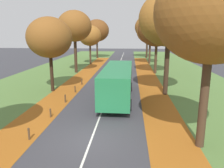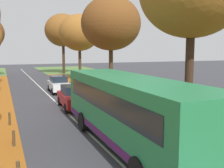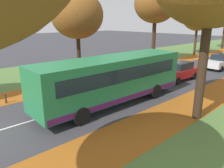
{
  "view_description": "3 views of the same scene",
  "coord_description": "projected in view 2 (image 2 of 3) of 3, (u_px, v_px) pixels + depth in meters",
  "views": [
    {
      "loc": [
        2.17,
        -11.35,
        5.99
      ],
      "look_at": [
        0.44,
        9.21,
        1.23
      ],
      "focal_mm": 35.0,
      "sensor_mm": 36.0,
      "label": 1
    },
    {
      "loc": [
        -3.82,
        -1.34,
        4.11
      ],
      "look_at": [
        1.69,
        11.77,
        2.28
      ],
      "focal_mm": 42.0,
      "sensor_mm": 36.0,
      "label": 2
    },
    {
      "loc": [
        10.79,
        -0.5,
        5.15
      ],
      "look_at": [
        0.82,
        8.55,
        1.22
      ],
      "focal_mm": 35.0,
      "sensor_mm": 36.0,
      "label": 3
    }
  ],
  "objects": [
    {
      "name": "tree_right_distant",
      "position": [
        63.0,
        30.0,
        45.67
      ],
      "size": [
        6.29,
        6.29,
        10.43
      ],
      "color": "#382619",
      "rests_on": "ground"
    },
    {
      "name": "bollard_sixth",
      "position": [
        10.0,
        119.0,
        14.41
      ],
      "size": [
        0.12,
        0.12,
        0.73
      ],
      "primitive_type": "cylinder",
      "color": "#4C3823",
      "rests_on": "ground"
    },
    {
      "name": "tree_right_mid",
      "position": [
        111.0,
        24.0,
        25.18
      ],
      "size": [
        5.77,
        5.77,
        9.28
      ],
      "color": "#422D1E",
      "rests_on": "ground"
    },
    {
      "name": "leaf_litter_right",
      "position": [
        139.0,
        111.0,
        17.79
      ],
      "size": [
        2.8,
        60.0,
        0.0
      ],
      "primitive_type": "cube",
      "color": "#9E5619",
      "rests_on": "grass_verge_right"
    },
    {
      "name": "bollard_fifth",
      "position": [
        14.0,
        139.0,
        11.24
      ],
      "size": [
        0.12,
        0.12,
        0.7
      ],
      "primitive_type": "cylinder",
      "color": "#4C3823",
      "rests_on": "ground"
    },
    {
      "name": "car_white_following",
      "position": [
        59.0,
        84.0,
        25.79
      ],
      "size": [
        1.9,
        4.26,
        1.62
      ],
      "color": "silver",
      "rests_on": "ground"
    },
    {
      "name": "tree_right_far",
      "position": [
        79.0,
        33.0,
        35.42
      ],
      "size": [
        5.49,
        5.49,
        8.97
      ],
      "color": "#422D1E",
      "rests_on": "ground"
    },
    {
      "name": "car_red_lead",
      "position": [
        73.0,
        97.0,
        18.67
      ],
      "size": [
        1.91,
        4.26,
        1.62
      ],
      "color": "#B21919",
      "rests_on": "ground"
    },
    {
      "name": "grass_verge_right",
      "position": [
        151.0,
        94.0,
        25.04
      ],
      "size": [
        12.0,
        90.0,
        0.01
      ],
      "primitive_type": "cube",
      "color": "#517538",
      "rests_on": "ground"
    },
    {
      "name": "road_centre_line",
      "position": [
        54.0,
        101.0,
        21.51
      ],
      "size": [
        0.12,
        80.0,
        0.01
      ],
      "primitive_type": "cube",
      "color": "silver",
      "rests_on": "ground"
    },
    {
      "name": "bus",
      "position": [
        128.0,
        108.0,
        11.1
      ],
      "size": [
        2.75,
        10.43,
        2.98
      ],
      "color": "#237A47",
      "rests_on": "ground"
    }
  ]
}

